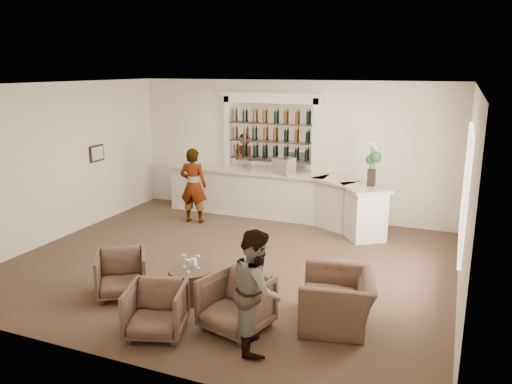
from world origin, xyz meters
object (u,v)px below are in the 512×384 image
at_px(armchair_center, 156,310).
at_px(armchair_right, 236,303).
at_px(armchair_far, 338,299).
at_px(bar_counter, 277,196).
at_px(armchair_left, 121,274).
at_px(espresso_machine, 284,166).
at_px(flower_vase, 372,161).
at_px(guest, 256,290).
at_px(cocktail_table, 191,284).
at_px(sommelier, 193,186).

bearing_deg(armchair_center, armchair_right, 11.33).
xyz_separation_m(armchair_right, armchair_far, (1.28, 0.68, -0.01)).
height_order(bar_counter, armchair_left, bar_counter).
xyz_separation_m(armchair_center, espresso_machine, (-0.15, 5.68, 0.98)).
height_order(armchair_far, espresso_machine, espresso_machine).
distance_m(armchair_center, espresso_machine, 5.77).
relative_size(armchair_center, flower_vase, 0.83).
bearing_deg(guest, cocktail_table, 32.93).
bearing_deg(flower_vase, armchair_center, -110.64).
distance_m(cocktail_table, armchair_left, 1.14).
xyz_separation_m(bar_counter, armchair_right, (1.30, -5.20, -0.18)).
bearing_deg(guest, flower_vase, -32.30).
distance_m(cocktail_table, armchair_center, 1.16).
bearing_deg(armchair_left, flower_vase, 18.86).
distance_m(cocktail_table, espresso_machine, 4.66).
relative_size(armchair_left, armchair_far, 0.68).
bearing_deg(sommelier, guest, 119.33).
bearing_deg(armchair_far, guest, -51.61).
distance_m(cocktail_table, guest, 1.85).
bearing_deg(flower_vase, cocktail_table, -116.99).
xyz_separation_m(sommelier, flower_vase, (4.04, 0.50, 0.79)).
distance_m(sommelier, armchair_center, 5.20).
height_order(armchair_left, armchair_right, armchair_right).
xyz_separation_m(armchair_far, flower_vase, (-0.26, 4.01, 1.30)).
xyz_separation_m(armchair_far, espresso_machine, (-2.38, 4.45, 0.96)).
bearing_deg(sommelier, armchair_center, 105.43).
bearing_deg(flower_vase, armchair_right, -102.22).
bearing_deg(bar_counter, armchair_left, -99.92).
bearing_deg(armchair_left, armchair_far, -28.77).
relative_size(sommelier, flower_vase, 1.87).
distance_m(bar_counter, espresso_machine, 0.79).
bearing_deg(bar_counter, sommelier, -149.84).
xyz_separation_m(sommelier, espresso_machine, (1.92, 0.94, 0.44)).
bearing_deg(armchair_center, cocktail_table, 77.36).
bearing_deg(armchair_far, cocktail_table, -99.52).
height_order(cocktail_table, espresso_machine, espresso_machine).
xyz_separation_m(cocktail_table, armchair_right, (1.07, -0.60, 0.14)).
relative_size(cocktail_table, armchair_far, 0.60).
relative_size(bar_counter, guest, 3.53).
bearing_deg(sommelier, flower_vase, 178.92).
bearing_deg(espresso_machine, guest, -55.79).
height_order(armchair_center, armchair_far, armchair_far).
relative_size(armchair_right, flower_vase, 0.90).
xyz_separation_m(armchair_left, armchair_right, (2.16, -0.29, 0.03)).
bearing_deg(cocktail_table, bar_counter, 92.88).
bearing_deg(flower_vase, armchair_far, -86.32).
bearing_deg(bar_counter, flower_vase, -12.26).
xyz_separation_m(sommelier, armchair_right, (3.02, -4.20, -0.50)).
distance_m(armchair_right, espresso_machine, 5.34).
xyz_separation_m(armchair_left, armchair_far, (3.44, 0.40, 0.02)).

